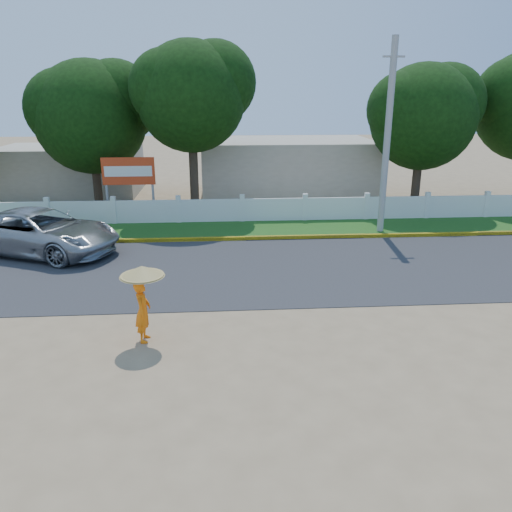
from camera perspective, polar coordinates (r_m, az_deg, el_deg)
The scene contains 12 objects.
ground at distance 13.39m, azimuth 0.62°, elevation -7.99°, with size 120.00×120.00×0.00m, color #9E8460.
road at distance 17.52m, azimuth -0.58°, elevation -1.44°, with size 60.00×7.00×0.02m, color #38383A.
grass_verge at distance 22.52m, azimuth -1.41°, elevation 3.09°, with size 60.00×3.50×0.03m, color #2D601E.
curb at distance 20.87m, azimuth -1.18°, elevation 2.03°, with size 40.00×0.18×0.16m, color yellow.
fence at distance 23.80m, azimuth -1.58°, elevation 5.25°, with size 40.00×0.10×1.10m, color silver.
building_near at distance 30.53m, azimuth 3.54°, elevation 10.14°, with size 10.00×6.00×3.20m, color #B7AD99.
building_far at distance 32.56m, azimuth -20.37°, elevation 9.20°, with size 8.00×5.00×2.80m, color #B7AD99.
utility_pole at distance 22.20m, azimuth 14.77°, elevation 12.81°, with size 0.28×0.28×8.05m, color #969693.
vehicle at distance 20.68m, azimuth -23.40°, elevation 2.54°, with size 2.80×6.07×1.69m, color #999DA0.
monk_with_parasol at distance 12.44m, azimuth -12.85°, elevation -4.10°, with size 1.08×1.08×1.97m.
billboard at distance 24.94m, azimuth -14.36°, elevation 9.02°, with size 2.50×0.13×2.95m.
tree_row at distance 25.89m, azimuth -1.82°, elevation 15.97°, with size 36.37×7.07×8.30m.
Camera 1 is at (-1.00, -11.96, 5.94)m, focal length 35.00 mm.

